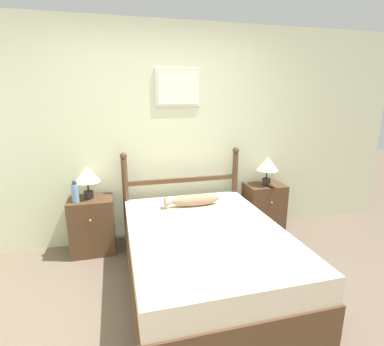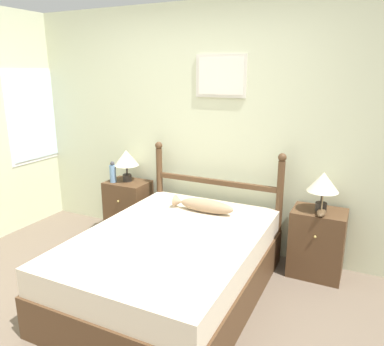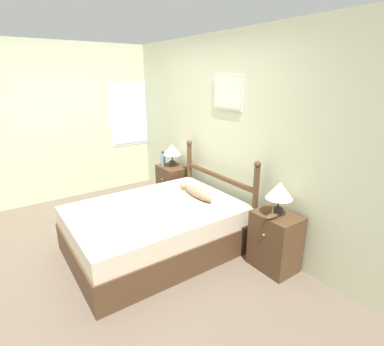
# 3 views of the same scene
# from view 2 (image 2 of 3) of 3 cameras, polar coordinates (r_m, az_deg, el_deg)

# --- Properties ---
(ground_plane) EXTENTS (16.00, 16.00, 0.00)m
(ground_plane) POSITION_cam_2_polar(r_m,az_deg,el_deg) (3.13, -13.03, -21.85)
(ground_plane) COLOR brown
(wall_back) EXTENTS (6.40, 0.08, 2.55)m
(wall_back) POSITION_cam_2_polar(r_m,az_deg,el_deg) (4.03, 1.45, 6.80)
(wall_back) COLOR beige
(wall_back) RESTS_ON ground_plane
(bed) EXTENTS (1.42, 1.97, 0.56)m
(bed) POSITION_cam_2_polar(r_m,az_deg,el_deg) (3.29, -3.10, -13.76)
(bed) COLOR #4C331E
(bed) RESTS_ON ground_plane
(headboard) EXTENTS (1.43, 0.08, 1.13)m
(headboard) POSITION_cam_2_polar(r_m,az_deg,el_deg) (3.94, 3.55, -3.26)
(headboard) COLOR #4C331E
(headboard) RESTS_ON ground_plane
(nightstand_left) EXTENTS (0.48, 0.38, 0.64)m
(nightstand_left) POSITION_cam_2_polar(r_m,az_deg,el_deg) (4.47, -9.64, -5.25)
(nightstand_left) COLOR #4C331E
(nightstand_left) RESTS_ON ground_plane
(nightstand_right) EXTENTS (0.48, 0.38, 0.64)m
(nightstand_right) POSITION_cam_2_polar(r_m,az_deg,el_deg) (3.74, 18.49, -10.06)
(nightstand_right) COLOR #4C331E
(nightstand_right) RESTS_ON ground_plane
(table_lamp_left) EXTENTS (0.28, 0.28, 0.37)m
(table_lamp_left) POSITION_cam_2_polar(r_m,az_deg,el_deg) (4.32, -9.98, 2.12)
(table_lamp_left) COLOR #2D2823
(table_lamp_left) RESTS_ON nightstand_left
(table_lamp_right) EXTENTS (0.28, 0.28, 0.37)m
(table_lamp_right) POSITION_cam_2_polar(r_m,az_deg,el_deg) (3.53, 19.36, -1.51)
(table_lamp_right) COLOR #2D2823
(table_lamp_right) RESTS_ON nightstand_right
(bottle) EXTENTS (0.07, 0.07, 0.24)m
(bottle) POSITION_cam_2_polar(r_m,az_deg,el_deg) (4.35, -11.97, 0.03)
(bottle) COLOR #668CB2
(bottle) RESTS_ON nightstand_left
(model_boat) EXTENTS (0.07, 0.19, 0.19)m
(model_boat) POSITION_cam_2_polar(r_m,az_deg,el_deg) (3.50, 19.10, -5.70)
(model_boat) COLOR #4C3823
(model_boat) RESTS_ON nightstand_right
(fish_pillow) EXTENTS (0.62, 0.13, 0.13)m
(fish_pillow) POSITION_cam_2_polar(r_m,az_deg,el_deg) (3.60, 1.72, -4.96)
(fish_pillow) COLOR #997A5B
(fish_pillow) RESTS_ON bed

